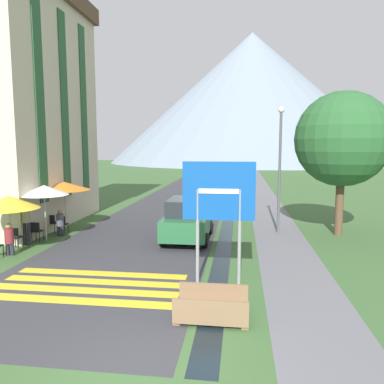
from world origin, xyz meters
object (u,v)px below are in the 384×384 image
(footbridge, at_px, (212,309))
(tree_by_path, at_px, (343,139))
(cafe_umbrella_middle_white, at_px, (44,190))
(person_seated_near, at_px, (60,221))
(cafe_chair_middle, at_px, (36,230))
(cafe_umbrella_front_yellow, at_px, (9,202))
(parked_car_far, at_px, (209,186))
(cafe_umbrella_rear_orange, at_px, (64,186))
(road_sign, at_px, (219,202))
(person_standing_terrace, at_px, (26,220))
(cafe_chair_far_left, at_px, (62,223))
(streetlamp, at_px, (280,160))
(hotel_building, at_px, (18,97))
(cafe_chair_far_right, at_px, (52,222))
(cafe_chair_near_right, at_px, (15,236))
(person_seated_far, at_px, (9,238))
(parked_car_near, at_px, (188,219))

(footbridge, xyz_separation_m, tree_by_path, (5.09, 9.10, 4.10))
(cafe_umbrella_middle_white, bearing_deg, person_seated_near, 74.89)
(cafe_chair_middle, height_order, cafe_umbrella_front_yellow, cafe_umbrella_front_yellow)
(parked_car_far, distance_m, cafe_umbrella_rear_orange, 13.33)
(road_sign, xyz_separation_m, cafe_umbrella_middle_white, (-7.62, 4.11, -0.25))
(person_standing_terrace, distance_m, tree_by_path, 13.96)
(cafe_umbrella_front_yellow, bearing_deg, cafe_chair_far_left, 82.33)
(footbridge, bearing_deg, person_seated_near, 135.62)
(footbridge, relative_size, person_standing_terrace, 0.97)
(cafe_chair_far_left, xyz_separation_m, cafe_umbrella_rear_orange, (-0.37, 1.13, 1.59))
(cafe_chair_middle, height_order, person_seated_near, person_seated_near)
(cafe_chair_far_left, relative_size, person_standing_terrace, 0.49)
(parked_car_far, bearing_deg, streetlamp, -69.67)
(footbridge, bearing_deg, cafe_umbrella_rear_orange, 132.02)
(person_seated_near, bearing_deg, streetlamp, 11.37)
(parked_car_far, bearing_deg, road_sign, -84.36)
(road_sign, xyz_separation_m, person_seated_near, (-7.40, 4.95, -1.75))
(cafe_chair_middle, xyz_separation_m, person_seated_near, (0.51, 1.11, 0.16))
(hotel_building, xyz_separation_m, person_standing_terrace, (2.58, -4.02, -5.46))
(cafe_chair_far_right, xyz_separation_m, cafe_umbrella_front_yellow, (0.18, -3.44, 1.44))
(cafe_chair_near_right, height_order, person_seated_near, person_seated_near)
(cafe_chair_near_right, xyz_separation_m, person_seated_near, (0.76, 2.23, 0.16))
(hotel_building, bearing_deg, person_seated_far, -63.09)
(tree_by_path, bearing_deg, person_seated_far, -158.92)
(cafe_chair_far_right, distance_m, cafe_chair_near_right, 2.81)
(cafe_chair_far_left, relative_size, cafe_chair_near_right, 1.00)
(hotel_building, distance_m, tree_by_path, 15.84)
(cafe_umbrella_rear_orange, bearing_deg, cafe_chair_far_right, -105.21)
(cafe_umbrella_front_yellow, height_order, streetlamp, streetlamp)
(cafe_umbrella_middle_white, xyz_separation_m, cafe_umbrella_rear_orange, (-0.24, 2.32, -0.07))
(cafe_chair_far_left, bearing_deg, person_seated_far, -84.68)
(cafe_chair_near_right, bearing_deg, hotel_building, 137.41)
(road_sign, xyz_separation_m, cafe_chair_far_left, (-7.49, 5.30, -1.91))
(road_sign, xyz_separation_m, cafe_chair_middle, (-7.91, 3.84, -1.91))
(cafe_chair_middle, bearing_deg, cafe_umbrella_rear_orange, 108.42)
(cafe_umbrella_rear_orange, bearing_deg, parked_car_near, -13.07)
(person_seated_near, bearing_deg, footbridge, -44.38)
(cafe_umbrella_front_yellow, bearing_deg, cafe_chair_middle, 89.38)
(person_seated_near, bearing_deg, cafe_umbrella_front_yellow, -100.44)
(tree_by_path, bearing_deg, cafe_umbrella_front_yellow, -160.03)
(cafe_chair_near_right, relative_size, person_seated_near, 0.70)
(hotel_building, relative_size, cafe_chair_middle, 14.18)
(parked_car_near, distance_m, parked_car_far, 13.27)
(road_sign, relative_size, person_seated_near, 2.95)
(parked_car_near, bearing_deg, person_standing_terrace, -165.43)
(cafe_umbrella_front_yellow, bearing_deg, parked_car_far, 69.25)
(tree_by_path, bearing_deg, footbridge, -119.22)
(person_seated_near, bearing_deg, parked_car_near, 0.31)
(cafe_chair_far_left, distance_m, tree_by_path, 13.23)
(cafe_chair_near_right, distance_m, tree_by_path, 14.37)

